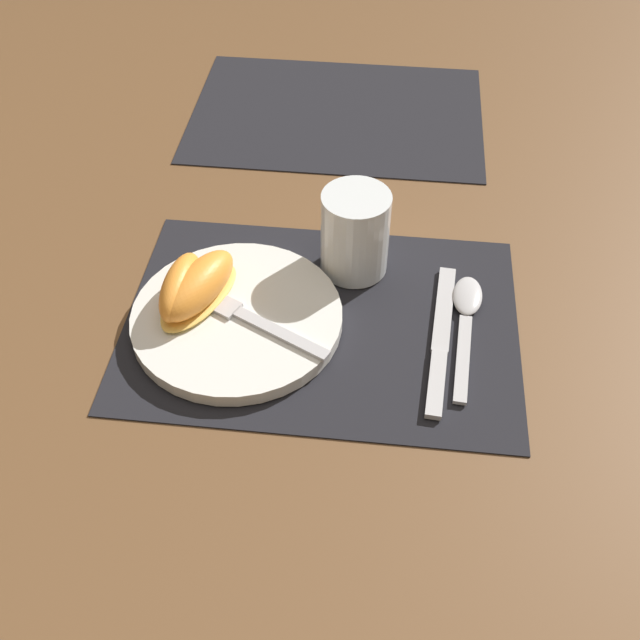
{
  "coord_description": "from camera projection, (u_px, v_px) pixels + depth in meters",
  "views": [
    {
      "loc": [
        0.06,
        -0.58,
        0.62
      ],
      "look_at": [
        0.0,
        -0.02,
        0.02
      ],
      "focal_mm": 42.0,
      "sensor_mm": 36.0,
      "label": 1
    }
  ],
  "objects": [
    {
      "name": "juice_glass",
      "position": [
        355.0,
        237.0,
        0.87
      ],
      "size": [
        0.08,
        0.08,
        0.1
      ],
      "color": "silver",
      "rests_on": "placemat"
    },
    {
      "name": "placemat",
      "position": [
        321.0,
        321.0,
        0.84
      ],
      "size": [
        0.44,
        0.31,
        0.0
      ],
      "color": "black",
      "rests_on": "ground_plane"
    },
    {
      "name": "knife",
      "position": [
        441.0,
        341.0,
        0.82
      ],
      "size": [
        0.03,
        0.22,
        0.01
      ],
      "color": "#BCBCC1",
      "rests_on": "placemat"
    },
    {
      "name": "ground_plane",
      "position": [
        321.0,
        322.0,
        0.85
      ],
      "size": [
        3.0,
        3.0,
        0.0
      ],
      "primitive_type": "plane",
      "color": "brown"
    },
    {
      "name": "fork",
      "position": [
        242.0,
        314.0,
        0.82
      ],
      "size": [
        0.18,
        0.11,
        0.0
      ],
      "color": "#BCBCC1",
      "rests_on": "plate"
    },
    {
      "name": "citrus_wedge_1",
      "position": [
        181.0,
        289.0,
        0.82
      ],
      "size": [
        0.05,
        0.11,
        0.05
      ],
      "color": "#F7C656",
      "rests_on": "plate"
    },
    {
      "name": "spoon",
      "position": [
        466.0,
        312.0,
        0.84
      ],
      "size": [
        0.04,
        0.19,
        0.01
      ],
      "color": "#BCBCC1",
      "rests_on": "placemat"
    },
    {
      "name": "citrus_wedge_0",
      "position": [
        200.0,
        284.0,
        0.83
      ],
      "size": [
        0.09,
        0.13,
        0.05
      ],
      "color": "#F7C656",
      "rests_on": "plate"
    },
    {
      "name": "plate",
      "position": [
        237.0,
        318.0,
        0.83
      ],
      "size": [
        0.24,
        0.24,
        0.02
      ],
      "color": "white",
      "rests_on": "placemat"
    },
    {
      "name": "placemat_far",
      "position": [
        337.0,
        113.0,
        1.14
      ],
      "size": [
        0.44,
        0.31,
        0.0
      ],
      "color": "black",
      "rests_on": "ground_plane"
    }
  ]
}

